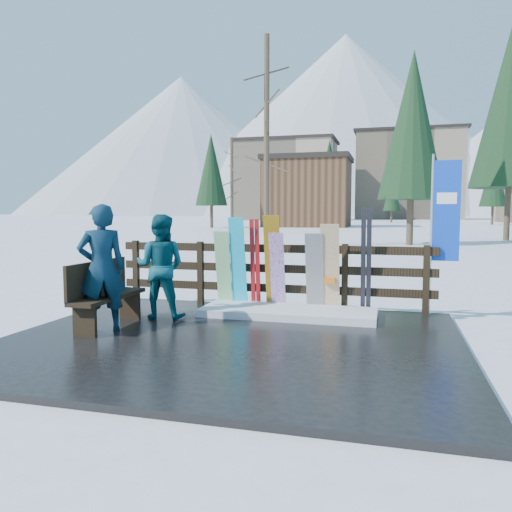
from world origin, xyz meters
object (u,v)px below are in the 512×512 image
(snowboard_3, at_px, (277,272))
(rental_flag, at_px, (443,217))
(snowboard_4, at_px, (315,273))
(person_front, at_px, (102,268))
(snowboard_1, at_px, (223,270))
(person_back, at_px, (160,267))
(snowboard_2, at_px, (273,263))
(bench, at_px, (104,292))
(snowboard_0, at_px, (238,263))
(snowboard_5, at_px, (330,269))

(snowboard_3, xyz_separation_m, rental_flag, (2.64, 0.27, 0.94))
(snowboard_4, relative_size, person_front, 0.76)
(snowboard_1, relative_size, person_back, 0.83)
(snowboard_2, distance_m, snowboard_4, 0.73)
(snowboard_4, xyz_separation_m, person_back, (-2.29, -1.05, 0.15))
(bench, distance_m, rental_flag, 5.38)
(snowboard_2, relative_size, snowboard_3, 1.21)
(rental_flag, bearing_deg, snowboard_0, -175.38)
(snowboard_5, xyz_separation_m, person_front, (-2.95, -2.07, 0.15))
(snowboard_4, bearing_deg, rental_flag, 7.67)
(snowboard_0, relative_size, snowboard_2, 0.98)
(bench, height_order, rental_flag, rental_flag)
(snowboard_3, relative_size, snowboard_5, 0.90)
(snowboard_0, bearing_deg, bench, -129.00)
(snowboard_5, bearing_deg, snowboard_1, 180.00)
(snowboard_3, relative_size, snowboard_4, 1.00)
(snowboard_2, relative_size, person_front, 0.92)
(person_back, bearing_deg, snowboard_1, -130.67)
(snowboard_0, xyz_separation_m, snowboard_4, (1.33, -0.00, -0.13))
(person_front, distance_m, person_back, 1.10)
(snowboard_0, xyz_separation_m, snowboard_5, (1.59, -0.00, -0.05))
(bench, xyz_separation_m, snowboard_1, (1.22, 1.84, 0.16))
(snowboard_5, bearing_deg, snowboard_0, 180.00)
(snowboard_3, distance_m, person_front, 2.93)
(rental_flag, distance_m, person_back, 4.57)
(snowboard_4, bearing_deg, snowboard_3, 180.00)
(snowboard_1, xyz_separation_m, snowboard_5, (1.86, 0.00, 0.07))
(snowboard_4, distance_m, person_back, 2.53)
(snowboard_0, relative_size, snowboard_4, 1.18)
(snowboard_4, height_order, person_back, person_back)
(person_back, bearing_deg, snowboard_3, -155.03)
(snowboard_1, bearing_deg, snowboard_5, 0.00)
(snowboard_5, relative_size, person_front, 0.85)
(bench, bearing_deg, snowboard_3, 40.05)
(snowboard_4, distance_m, rental_flag, 2.23)
(snowboard_4, relative_size, snowboard_5, 0.90)
(snowboard_1, xyz_separation_m, rental_flag, (3.61, 0.27, 0.93))
(snowboard_0, bearing_deg, rental_flag, 4.62)
(snowboard_4, bearing_deg, snowboard_1, 180.00)
(bench, bearing_deg, snowboard_4, 33.06)
(snowboard_3, height_order, person_back, person_back)
(snowboard_5, xyz_separation_m, rental_flag, (1.75, 0.27, 0.86))
(snowboard_5, relative_size, person_back, 0.92)
(snowboard_3, bearing_deg, snowboard_5, 0.00)
(snowboard_2, distance_m, person_front, 2.87)
(person_front, bearing_deg, snowboard_5, 176.15)
(snowboard_5, bearing_deg, person_back, -157.53)
(snowboard_4, relative_size, person_back, 0.83)
(snowboard_1, distance_m, snowboard_2, 0.90)
(snowboard_0, height_order, person_back, person_back)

